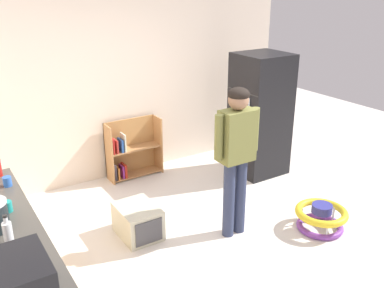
{
  "coord_description": "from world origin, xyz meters",
  "views": [
    {
      "loc": [
        -2.45,
        -3.22,
        2.74
      ],
      "look_at": [
        -0.01,
        0.62,
        0.98
      ],
      "focal_mm": 39.99,
      "sensor_mm": 36.0,
      "label": 1
    }
  ],
  "objects_px": {
    "refrigerator": "(260,115)",
    "baby_walker": "(321,217)",
    "teal_cup": "(7,207)",
    "blue_cup": "(7,181)",
    "pet_carrier": "(138,221)",
    "bookshelf": "(130,152)",
    "clear_bottle": "(8,233)",
    "standing_person": "(237,149)",
    "kitchen_counter": "(6,278)",
    "microwave": "(19,280)"
  },
  "relations": [
    {
      "from": "bookshelf",
      "to": "teal_cup",
      "type": "xyz_separation_m",
      "value": [
        -1.96,
        -1.86,
        0.58
      ]
    },
    {
      "from": "bookshelf",
      "to": "clear_bottle",
      "type": "relative_size",
      "value": 3.46
    },
    {
      "from": "teal_cup",
      "to": "blue_cup",
      "type": "relative_size",
      "value": 1.0
    },
    {
      "from": "pet_carrier",
      "to": "teal_cup",
      "type": "relative_size",
      "value": 5.81
    },
    {
      "from": "teal_cup",
      "to": "baby_walker",
      "type": "bearing_deg",
      "value": -11.93
    },
    {
      "from": "bookshelf",
      "to": "standing_person",
      "type": "xyz_separation_m",
      "value": [
        0.34,
        -2.05,
        0.67
      ]
    },
    {
      "from": "blue_cup",
      "to": "kitchen_counter",
      "type": "bearing_deg",
      "value": -106.1
    },
    {
      "from": "refrigerator",
      "to": "teal_cup",
      "type": "xyz_separation_m",
      "value": [
        -3.65,
        -0.98,
        0.06
      ]
    },
    {
      "from": "refrigerator",
      "to": "baby_walker",
      "type": "height_order",
      "value": "refrigerator"
    },
    {
      "from": "baby_walker",
      "to": "kitchen_counter",
      "type": "bearing_deg",
      "value": 173.13
    },
    {
      "from": "baby_walker",
      "to": "blue_cup",
      "type": "distance_m",
      "value": 3.41
    },
    {
      "from": "refrigerator",
      "to": "baby_walker",
      "type": "bearing_deg",
      "value": -105.42
    },
    {
      "from": "baby_walker",
      "to": "pet_carrier",
      "type": "relative_size",
      "value": 1.09
    },
    {
      "from": "baby_walker",
      "to": "microwave",
      "type": "bearing_deg",
      "value": -171.59
    },
    {
      "from": "baby_walker",
      "to": "clear_bottle",
      "type": "height_order",
      "value": "clear_bottle"
    },
    {
      "from": "blue_cup",
      "to": "standing_person",
      "type": "bearing_deg",
      "value": -17.6
    },
    {
      "from": "baby_walker",
      "to": "standing_person",
      "type": "bearing_deg",
      "value": 151.73
    },
    {
      "from": "bookshelf",
      "to": "pet_carrier",
      "type": "height_order",
      "value": "bookshelf"
    },
    {
      "from": "blue_cup",
      "to": "baby_walker",
      "type": "bearing_deg",
      "value": -20.88
    },
    {
      "from": "kitchen_counter",
      "to": "standing_person",
      "type": "xyz_separation_m",
      "value": [
        2.43,
        0.08,
        0.6
      ]
    },
    {
      "from": "kitchen_counter",
      "to": "blue_cup",
      "type": "height_order",
      "value": "blue_cup"
    },
    {
      "from": "standing_person",
      "to": "teal_cup",
      "type": "bearing_deg",
      "value": 175.27
    },
    {
      "from": "refrigerator",
      "to": "blue_cup",
      "type": "xyz_separation_m",
      "value": [
        -3.56,
        -0.48,
        0.06
      ]
    },
    {
      "from": "clear_bottle",
      "to": "kitchen_counter",
      "type": "bearing_deg",
      "value": 101.61
    },
    {
      "from": "kitchen_counter",
      "to": "microwave",
      "type": "bearing_deg",
      "value": -90.19
    },
    {
      "from": "baby_walker",
      "to": "blue_cup",
      "type": "relative_size",
      "value": 6.36
    },
    {
      "from": "standing_person",
      "to": "pet_carrier",
      "type": "relative_size",
      "value": 3.11
    },
    {
      "from": "refrigerator",
      "to": "kitchen_counter",
      "type": "bearing_deg",
      "value": -161.62
    },
    {
      "from": "refrigerator",
      "to": "clear_bottle",
      "type": "height_order",
      "value": "refrigerator"
    },
    {
      "from": "bookshelf",
      "to": "baby_walker",
      "type": "relative_size",
      "value": 1.41
    },
    {
      "from": "microwave",
      "to": "clear_bottle",
      "type": "relative_size",
      "value": 1.95
    },
    {
      "from": "standing_person",
      "to": "baby_walker",
      "type": "xyz_separation_m",
      "value": [
        0.9,
        -0.49,
        -0.89
      ]
    },
    {
      "from": "bookshelf",
      "to": "teal_cup",
      "type": "relative_size",
      "value": 8.95
    },
    {
      "from": "baby_walker",
      "to": "clear_bottle",
      "type": "bearing_deg",
      "value": 177.1
    },
    {
      "from": "bookshelf",
      "to": "microwave",
      "type": "distance_m",
      "value": 3.74
    },
    {
      "from": "standing_person",
      "to": "baby_walker",
      "type": "height_order",
      "value": "standing_person"
    },
    {
      "from": "blue_cup",
      "to": "bookshelf",
      "type": "bearing_deg",
      "value": 35.99
    },
    {
      "from": "standing_person",
      "to": "pet_carrier",
      "type": "height_order",
      "value": "standing_person"
    },
    {
      "from": "bookshelf",
      "to": "clear_bottle",
      "type": "bearing_deg",
      "value": -130.74
    },
    {
      "from": "refrigerator",
      "to": "teal_cup",
      "type": "height_order",
      "value": "refrigerator"
    },
    {
      "from": "microwave",
      "to": "clear_bottle",
      "type": "distance_m",
      "value": 0.66
    },
    {
      "from": "standing_person",
      "to": "microwave",
      "type": "bearing_deg",
      "value": -158.07
    },
    {
      "from": "bookshelf",
      "to": "refrigerator",
      "type": "bearing_deg",
      "value": -27.41
    },
    {
      "from": "pet_carrier",
      "to": "blue_cup",
      "type": "relative_size",
      "value": 5.81
    },
    {
      "from": "clear_bottle",
      "to": "blue_cup",
      "type": "distance_m",
      "value": 1.03
    },
    {
      "from": "bookshelf",
      "to": "standing_person",
      "type": "relative_size",
      "value": 0.5
    },
    {
      "from": "teal_cup",
      "to": "blue_cup",
      "type": "bearing_deg",
      "value": 79.56
    },
    {
      "from": "kitchen_counter",
      "to": "clear_bottle",
      "type": "relative_size",
      "value": 9.9
    },
    {
      "from": "baby_walker",
      "to": "blue_cup",
      "type": "xyz_separation_m",
      "value": [
        -3.1,
        1.18,
        0.79
      ]
    },
    {
      "from": "bookshelf",
      "to": "pet_carrier",
      "type": "bearing_deg",
      "value": -112.01
    }
  ]
}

